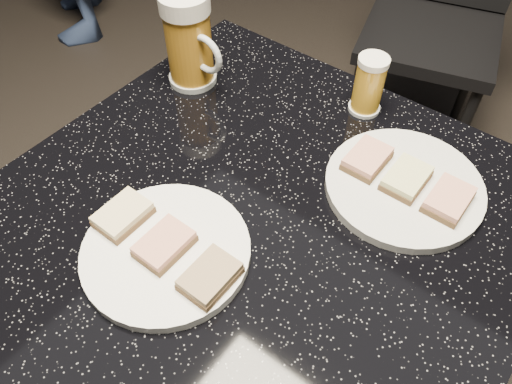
# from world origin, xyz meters

# --- Properties ---
(plate_large) EXTENTS (0.21, 0.21, 0.01)m
(plate_large) POSITION_xyz_m (-0.05, -0.12, 0.76)
(plate_large) COLOR white
(plate_large) RESTS_ON table
(plate_small) EXTENTS (0.22, 0.22, 0.01)m
(plate_small) POSITION_xyz_m (0.14, 0.16, 0.76)
(plate_small) COLOR silver
(plate_small) RESTS_ON table
(table) EXTENTS (0.70, 0.70, 0.75)m
(table) POSITION_xyz_m (0.00, 0.00, 0.51)
(table) COLOR black
(table) RESTS_ON floor
(beer_mug) EXTENTS (0.12, 0.08, 0.16)m
(beer_mug) POSITION_xyz_m (-0.27, 0.17, 0.83)
(beer_mug) COLOR silver
(beer_mug) RESTS_ON table
(beer_tumbler) EXTENTS (0.05, 0.05, 0.10)m
(beer_tumbler) POSITION_xyz_m (0.01, 0.28, 0.80)
(beer_tumbler) COLOR white
(beer_tumbler) RESTS_ON table
(chair) EXTENTS (0.48, 0.48, 0.86)m
(chair) POSITION_xyz_m (-0.16, 1.09, 0.50)
(chair) COLOR black
(chair) RESTS_ON floor
(canapes_on_plate_large) EXTENTS (0.20, 0.07, 0.02)m
(canapes_on_plate_large) POSITION_xyz_m (-0.05, -0.12, 0.77)
(canapes_on_plate_large) COLOR #4C3521
(canapes_on_plate_large) RESTS_ON plate_large
(canapes_on_plate_small) EXTENTS (0.17, 0.07, 0.02)m
(canapes_on_plate_small) POSITION_xyz_m (0.14, 0.16, 0.77)
(canapes_on_plate_small) COLOR #4C3521
(canapes_on_plate_small) RESTS_ON plate_small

